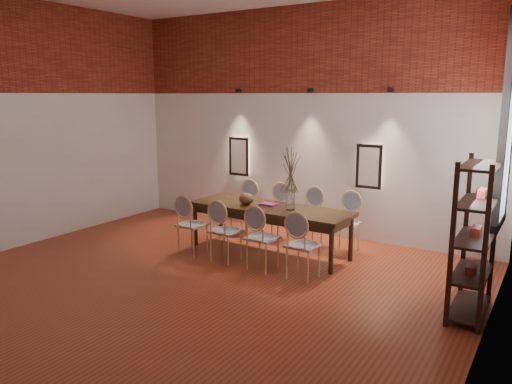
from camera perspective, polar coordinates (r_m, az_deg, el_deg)
The scene contains 26 objects.
floor at distance 6.56m, azimuth -9.23°, elevation -11.33°, with size 7.00×7.00×0.02m, color brown.
wall_back at distance 9.05m, azimuth 5.39°, elevation 8.01°, with size 7.00×0.10×4.00m, color silver.
wall_right at distance 4.59m, azimuth 25.67°, elevation 4.04°, with size 0.10×7.00×4.00m, color silver.
brick_band_back at distance 9.01m, azimuth 5.33°, elevation 15.95°, with size 7.00×0.02×1.50m, color maroon.
niche_left at distance 9.68m, azimuth -1.87°, elevation 4.09°, with size 0.36×0.06×0.66m, color #FFEAC6.
niche_right at distance 8.53m, azimuth 12.84°, elevation 2.87°, with size 0.36×0.06×0.66m, color #FFEAC6.
spot_fixture_left at distance 9.58m, azimuth -2.02°, elevation 11.50°, with size 0.08×0.08×0.10m, color black.
spot_fixture_mid at distance 8.84m, azimuth 6.25°, elevation 11.49°, with size 0.08×0.08×0.10m, color black.
spot_fixture_right at distance 8.33m, azimuth 15.13°, elevation 11.21°, with size 0.08×0.08×0.10m, color black.
window_glass at distance 6.57m, azimuth 27.00°, elevation 7.04°, with size 0.02×0.78×2.38m, color silver.
window_frame at distance 6.58m, azimuth 26.83°, elevation 7.06°, with size 0.08×0.90×2.50m, color black.
window_mullion at distance 6.58m, azimuth 26.83°, elevation 7.06°, with size 0.06×0.06×2.40m, color black.
dining_table at distance 7.91m, azimuth 1.53°, elevation -4.33°, with size 2.63×0.85×0.75m, color #35210F.
chair_near_a at distance 7.92m, azimuth -7.28°, elevation -3.70°, with size 0.44×0.44×0.94m, color tan, non-canonical shape.
chair_near_b at distance 7.51m, azimuth -3.47°, elevation -4.44°, with size 0.44×0.44×0.94m, color tan, non-canonical shape.
chair_near_c at distance 7.15m, azimuth 0.76°, elevation -5.23°, with size 0.44×0.44×0.94m, color tan, non-canonical shape.
chair_near_d at distance 6.83m, azimuth 5.42°, elevation -6.07°, with size 0.44×0.44×0.94m, color tan, non-canonical shape.
chair_far_a at distance 8.99m, azimuth -1.40°, elevation -1.83°, with size 0.44×0.44×0.94m, color tan, non-canonical shape.
chair_far_b at distance 8.64m, azimuth 2.18°, elevation -2.37°, with size 0.44×0.44×0.94m, color tan, non-canonical shape.
chair_far_c at distance 8.32m, azimuth 6.05°, elevation -2.94°, with size 0.44×0.44×0.94m, color tan, non-canonical shape.
chair_far_d at distance 8.05m, azimuth 10.21°, elevation -3.54°, with size 0.44×0.44×0.94m, color tan, non-canonical shape.
vase at distance 7.60m, azimuth 3.93°, elevation -0.92°, with size 0.14×0.14×0.30m, color silver.
dried_branches at distance 7.52m, azimuth 3.97°, elevation 2.44°, with size 0.50×0.50×0.70m, color #4F3D2D, non-canonical shape.
bowl at distance 7.98m, azimuth -1.12°, elevation -0.76°, with size 0.24×0.24×0.18m, color brown.
book at distance 7.92m, azimuth 1.46°, elevation -1.41°, with size 0.26×0.18×0.03m, color #8D2974.
shelving_rack at distance 6.10m, azimuth 23.69°, elevation -4.86°, with size 0.38×1.00×1.80m, color black, non-canonical shape.
Camera 1 is at (4.04, -4.54, 2.47)m, focal length 35.00 mm.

